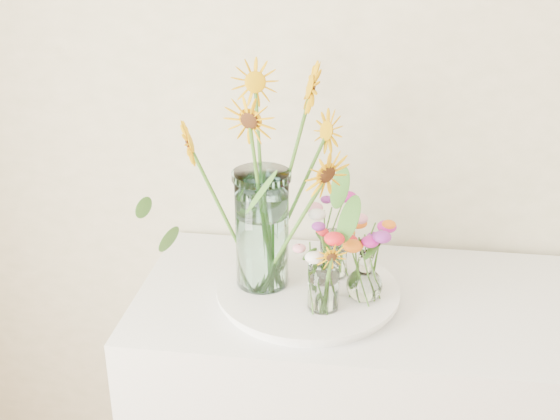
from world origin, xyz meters
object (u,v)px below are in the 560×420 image
object	(u,v)px
mason_jar	(262,230)
tray	(308,293)
small_vase_c	(333,255)
small_vase_b	(365,276)
small_vase_a	(323,286)

from	to	relation	value
mason_jar	tray	bearing A→B (deg)	-5.21
tray	small_vase_c	bearing A→B (deg)	53.00
small_vase_b	small_vase_c	xyz separation A→B (m)	(-0.08, 0.10, -0.00)
mason_jar	small_vase_a	xyz separation A→B (m)	(0.16, -0.10, -0.09)
tray	mason_jar	size ratio (longest dim) A/B	1.42
small_vase_a	small_vase_c	bearing A→B (deg)	85.68
small_vase_c	small_vase_a	bearing A→B (deg)	-94.32
mason_jar	small_vase_c	world-z (taller)	mason_jar
mason_jar	small_vase_b	xyz separation A→B (m)	(0.26, -0.04, -0.09)
small_vase_a	small_vase_b	size ratio (longest dim) A/B	1.00
small_vase_b	small_vase_c	distance (m)	0.13
small_vase_b	small_vase_a	bearing A→B (deg)	-147.17
tray	small_vase_a	distance (m)	0.13
tray	small_vase_a	xyz separation A→B (m)	(0.05, -0.09, 0.08)
tray	small_vase_b	distance (m)	0.16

